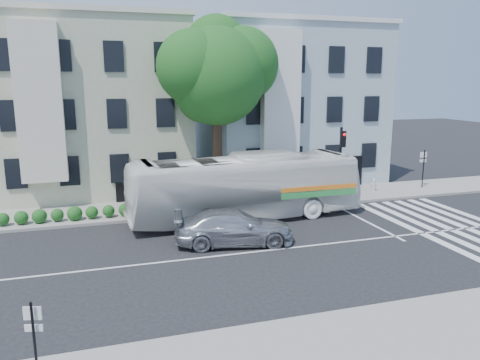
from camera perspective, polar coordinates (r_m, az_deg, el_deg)
name	(u,v)px	position (r m, az deg, el deg)	size (l,w,h in m)	color
ground	(267,251)	(20.61, 3.32, -8.59)	(120.00, 120.00, 0.00)	black
sidewalk_far	(220,204)	(27.87, -2.43, -2.94)	(80.00, 4.00, 0.15)	gray
sidewalk_near	(369,346)	(14.09, 15.40, -18.97)	(80.00, 4.00, 0.15)	gray
building_left	(91,108)	(33.11, -17.66, 8.40)	(12.00, 10.00, 11.00)	#A9AA8F
building_right	(286,105)	(35.88, 5.57, 9.12)	(12.00, 10.00, 11.00)	#99AEB7
street_tree	(217,71)	(27.68, -2.86, 13.18)	(7.30, 5.90, 11.10)	#2D2116
bus	(246,187)	(24.74, 0.71, -0.85)	(12.52, 2.93, 3.49)	white
sedan	(234,227)	(21.16, -0.73, -5.79)	(5.35, 2.17, 1.55)	#B2B3B9
hedge	(92,212)	(25.76, -17.61, -3.76)	(8.50, 0.84, 0.70)	#1E531B
traffic_signal	(341,155)	(27.91, 12.24, 2.94)	(0.46, 0.55, 4.63)	black
fire_hydrant	(374,184)	(32.06, 16.00, -0.52)	(0.47, 0.27, 0.82)	#B3B4AF
near_sign_pole	(34,334)	(12.07, -23.81, -16.85)	(0.40, 0.20, 2.27)	black
far_sign_pole	(423,164)	(33.95, 21.44, 1.88)	(0.47, 0.19, 2.59)	black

